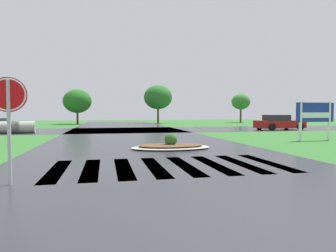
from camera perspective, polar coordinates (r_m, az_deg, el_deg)
The scene contains 10 objects.
ground_plane at distance 4.07m, azimuth 17.42°, elevation -21.14°, with size 120.00×120.00×0.10m, color #2D6628.
asphalt_roadway at distance 13.46m, azimuth -3.95°, elevation -4.15°, with size 9.96×80.00×0.01m, color #2B2B30.
asphalt_cross_road at distance 27.25m, azimuth -7.99°, elevation -0.77°, with size 90.00×8.97×0.01m, color #2B2B30.
crosswalk_stripes at distance 8.85m, azimuth 0.33°, elevation -7.68°, with size 6.75×3.39×0.01m.
stop_sign at distance 7.29m, azimuth -28.24°, elevation 3.51°, with size 0.76×0.12×2.35m.
estate_billboard at distance 18.84m, azimuth 26.34°, elevation 2.01°, with size 2.50×0.24×2.20m.
median_island at distance 13.09m, azimuth 0.53°, elevation -3.79°, with size 3.49×2.02×0.68m.
car_blue_compact at distance 29.35m, azimuth 20.49°, elevation 0.56°, with size 4.61×2.47×1.38m.
drainage_pipe_stack at distance 25.44m, azimuth -27.28°, elevation -0.23°, with size 2.92×1.19×0.93m.
background_treeline at distance 43.59m, azimuth -16.08°, elevation 5.32°, with size 40.56×5.90×6.14m.
Camera 1 is at (-1.84, -3.24, 1.58)m, focal length 31.83 mm.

